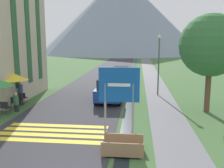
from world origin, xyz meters
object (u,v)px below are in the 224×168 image
at_px(cafe_chair_middle, 14,102).
at_px(person_standing_terrace, 21,91).
at_px(footbridge, 123,148).
at_px(parked_car_near, 109,90).
at_px(cafe_chair_far_right, 23,97).
at_px(parked_car_far, 121,75).
at_px(cafe_umbrella_middle_yellow, 13,77).
at_px(cafe_chair_near_right, 6,107).
at_px(streetlamp, 159,60).
at_px(tree_by_path, 211,45).
at_px(cafe_chair_near_left, 4,107).
at_px(person_seated_far, 16,101).
at_px(cafe_chair_far_left, 20,98).
at_px(road_sign, 119,93).

relative_size(cafe_chair_middle, person_standing_terrace, 0.50).
height_order(footbridge, person_standing_terrace, person_standing_terrace).
distance_m(footbridge, parked_car_near, 9.04).
distance_m(cafe_chair_middle, cafe_chair_far_right, 1.42).
distance_m(parked_car_far, cafe_umbrella_middle_yellow, 13.19).
xyz_separation_m(footbridge, cafe_chair_near_right, (-7.66, 4.68, 0.29)).
bearing_deg(cafe_chair_near_right, person_standing_terrace, 120.65).
height_order(footbridge, cafe_umbrella_middle_yellow, cafe_umbrella_middle_yellow).
distance_m(parked_car_far, streetlamp, 7.42).
relative_size(parked_car_far, person_standing_terrace, 2.25).
distance_m(parked_car_near, tree_by_path, 7.82).
distance_m(parked_car_far, cafe_chair_near_left, 14.54).
relative_size(parked_car_near, cafe_chair_near_right, 4.49).
relative_size(footbridge, cafe_umbrella_middle_yellow, 0.70).
bearing_deg(parked_car_far, cafe_chair_far_right, -122.33).
bearing_deg(footbridge, tree_by_path, 52.66).
relative_size(streetlamp, tree_by_path, 0.80).
bearing_deg(person_seated_far, streetlamp, 32.52).
bearing_deg(parked_car_far, cafe_chair_far_left, -121.88).
distance_m(parked_car_far, cafe_chair_far_right, 12.17).
distance_m(road_sign, cafe_chair_middle, 9.17).
bearing_deg(tree_by_path, parked_car_far, 119.98).
distance_m(cafe_chair_middle, cafe_chair_near_left, 1.32).
xyz_separation_m(parked_car_far, cafe_chair_near_right, (-6.33, -13.09, -0.40)).
bearing_deg(road_sign, streetlamp, 76.24).
bearing_deg(footbridge, streetlamp, 78.82).
height_order(footbridge, parked_car_near, parked_car_near).
bearing_deg(cafe_chair_near_left, cafe_chair_middle, 64.87).
xyz_separation_m(parked_car_far, cafe_chair_near_left, (-6.47, -13.02, -0.40)).
bearing_deg(cafe_umbrella_middle_yellow, parked_car_far, 59.41).
height_order(cafe_chair_middle, cafe_chair_near_left, same).
bearing_deg(cafe_chair_near_left, cafe_chair_far_left, 67.57).
xyz_separation_m(cafe_chair_far_left, cafe_chair_far_right, (0.09, 0.33, 0.00)).
relative_size(road_sign, cafe_chair_near_left, 4.06).
relative_size(parked_car_far, streetlamp, 0.76).
xyz_separation_m(road_sign, tree_by_path, (5.34, 5.47, 2.00)).
xyz_separation_m(cafe_chair_near_right, streetlamp, (9.96, 6.97, 2.50)).
height_order(cafe_umbrella_middle_yellow, person_standing_terrace, cafe_umbrella_middle_yellow).
height_order(cafe_chair_near_right, tree_by_path, tree_by_path).
relative_size(parked_car_far, cafe_chair_near_right, 4.53).
relative_size(cafe_chair_near_right, streetlamp, 0.17).
xyz_separation_m(cafe_chair_middle, person_standing_terrace, (-0.06, 1.12, 0.48)).
bearing_deg(parked_car_far, footbridge, -85.71).
distance_m(cafe_chair_far_right, streetlamp, 11.24).
bearing_deg(cafe_chair_near_right, cafe_chair_far_right, 119.56).
distance_m(cafe_chair_middle, person_seated_far, 0.76).
bearing_deg(parked_car_far, cafe_chair_near_left, -116.43).
bearing_deg(footbridge, cafe_chair_far_left, 137.89).
xyz_separation_m(footbridge, cafe_chair_far_right, (-7.84, 7.49, 0.29)).
distance_m(footbridge, parked_car_far, 17.83).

